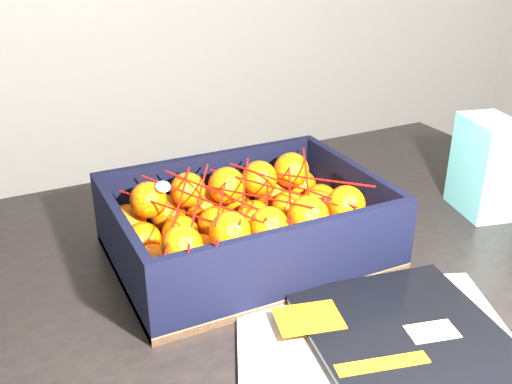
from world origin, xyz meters
name	(u,v)px	position (x,y,z in m)	size (l,w,h in m)	color
table	(274,326)	(-0.21, 0.33, 0.65)	(1.21, 0.82, 0.75)	black
magazine_stack	(396,361)	(-0.19, 0.10, 0.76)	(0.41, 0.34, 0.02)	beige
produce_crate	(247,234)	(-0.23, 0.38, 0.78)	(0.36, 0.27, 0.11)	#945F44
clementine_heap	(248,222)	(-0.23, 0.38, 0.80)	(0.34, 0.25, 0.10)	#E45504
mesh_net	(243,196)	(-0.24, 0.37, 0.85)	(0.30, 0.24, 0.09)	red
retail_carton	(485,166)	(0.17, 0.34, 0.83)	(0.07, 0.10, 0.15)	white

